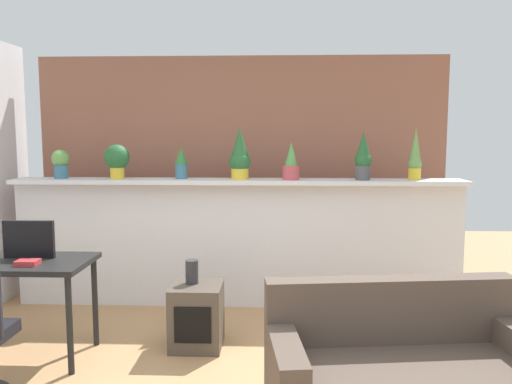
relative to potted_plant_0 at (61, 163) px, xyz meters
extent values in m
cube|color=silver|center=(1.72, 0.02, -0.80)|extent=(4.32, 0.16, 1.21)
cube|color=silver|center=(1.72, -0.02, -0.17)|extent=(4.32, 0.37, 0.04)
cube|color=#935B47|center=(1.72, 0.62, -0.16)|extent=(4.32, 0.10, 2.50)
cylinder|color=#386B84|center=(0.00, 0.00, -0.09)|extent=(0.13, 0.13, 0.13)
sphere|color=#669E4C|center=(0.00, 0.00, 0.04)|extent=(0.17, 0.17, 0.17)
cylinder|color=gold|center=(0.56, -0.02, -0.10)|extent=(0.13, 0.13, 0.12)
sphere|color=#235B2D|center=(0.56, -0.02, 0.06)|extent=(0.24, 0.24, 0.24)
cylinder|color=#386B84|center=(1.18, 0.01, -0.08)|extent=(0.11, 0.11, 0.14)
cone|color=#2D7033|center=(1.18, 0.01, 0.07)|extent=(0.13, 0.13, 0.16)
cylinder|color=gold|center=(1.75, -0.01, -0.10)|extent=(0.17, 0.17, 0.10)
sphere|color=#235B2D|center=(1.75, -0.01, 0.01)|extent=(0.21, 0.21, 0.21)
cone|color=#235B2D|center=(1.75, -0.01, 0.19)|extent=(0.18, 0.18, 0.28)
cylinder|color=#B7474C|center=(2.24, -0.06, -0.09)|extent=(0.16, 0.16, 0.14)
cone|color=#4C9347|center=(2.24, -0.06, 0.09)|extent=(0.12, 0.12, 0.22)
cylinder|color=#4C4C51|center=(2.91, -0.05, -0.09)|extent=(0.13, 0.13, 0.14)
sphere|color=#235B2D|center=(2.91, -0.05, 0.03)|extent=(0.16, 0.16, 0.16)
cone|color=#235B2D|center=(2.91, -0.05, 0.18)|extent=(0.14, 0.14, 0.23)
cylinder|color=gold|center=(3.41, 0.00, -0.10)|extent=(0.12, 0.12, 0.11)
sphere|color=#669E4C|center=(3.41, 0.00, -0.01)|extent=(0.12, 0.12, 0.12)
cone|color=#669E4C|center=(3.41, 0.00, 0.18)|extent=(0.11, 0.11, 0.32)
cylinder|color=black|center=(0.66, -1.50, -1.05)|extent=(0.04, 0.04, 0.71)
cylinder|color=black|center=(0.66, -1.00, -1.05)|extent=(0.04, 0.04, 0.71)
cube|color=black|center=(0.16, -1.25, -0.68)|extent=(1.10, 0.60, 0.04)
cube|color=black|center=(0.24, -1.17, -0.51)|extent=(0.38, 0.04, 0.29)
cube|color=#4C4238|center=(1.47, -0.99, -1.16)|extent=(0.40, 0.40, 0.50)
cube|color=black|center=(1.47, -1.18, -1.16)|extent=(0.28, 0.04, 0.28)
cylinder|color=#2D2D33|center=(1.43, -0.95, -0.81)|extent=(0.10, 0.10, 0.19)
cube|color=#B22D33|center=(0.32, -1.38, -0.64)|extent=(0.15, 0.11, 0.04)
cube|color=brown|center=(2.81, -1.79, -0.81)|extent=(1.57, 0.35, 0.40)
cube|color=brown|center=(2.15, -2.17, -0.93)|extent=(0.25, 0.77, 0.16)
camera|label=1|loc=(2.10, -4.87, 0.27)|focal=35.78mm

